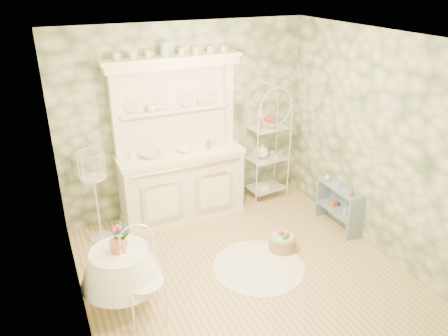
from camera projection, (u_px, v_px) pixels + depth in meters
name	position (u px, v px, depth m)	size (l,w,h in m)	color
floor	(241.00, 271.00, 5.24)	(3.60, 3.60, 0.00)	tan
ceiling	(246.00, 39.00, 4.12)	(3.60, 3.60, 0.00)	white
wall_left	(68.00, 202.00, 4.01)	(3.60, 3.60, 0.00)	beige
wall_right	(374.00, 144.00, 5.36)	(3.60, 3.60, 0.00)	beige
wall_back	(186.00, 121.00, 6.17)	(3.60, 3.60, 0.00)	beige
wall_front	(354.00, 261.00, 3.19)	(3.60, 3.60, 0.00)	beige
kitchen_dresser	(180.00, 143.00, 5.95)	(1.87, 0.61, 2.29)	white
bakers_rack	(267.00, 144.00, 6.63)	(0.55, 0.39, 1.76)	white
side_shelf	(339.00, 206.00, 6.03)	(0.27, 0.73, 0.63)	#7892AB
round_table	(123.00, 282.00, 4.55)	(0.59, 0.59, 0.64)	white
cafe_chair	(144.00, 282.00, 4.37)	(0.40, 0.40, 0.88)	white
birdcage_stand	(95.00, 187.00, 5.55)	(0.37, 0.37, 1.55)	white
floor_basket	(282.00, 241.00, 5.60)	(0.39, 0.39, 0.25)	tan
lace_rug	(259.00, 266.00, 5.31)	(1.12, 1.12, 0.01)	white
bowl_floral	(151.00, 156.00, 5.85)	(0.29, 0.29, 0.07)	white
bowl_white	(185.00, 151.00, 6.02)	(0.21, 0.21, 0.07)	white
cup_left	(152.00, 110.00, 5.77)	(0.13, 0.13, 0.10)	white
cup_right	(201.00, 103.00, 6.03)	(0.09, 0.09, 0.08)	white
potted_geranium	(121.00, 238.00, 4.36)	(0.17, 0.11, 0.31)	#3F7238
bottle_amber	(352.00, 191.00, 5.65)	(0.06, 0.06, 0.15)	#AC5831
bottle_blue	(339.00, 184.00, 5.90)	(0.05, 0.05, 0.10)	#8A9CBB
bottle_glass	(327.00, 178.00, 6.08)	(0.08, 0.08, 0.10)	silver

